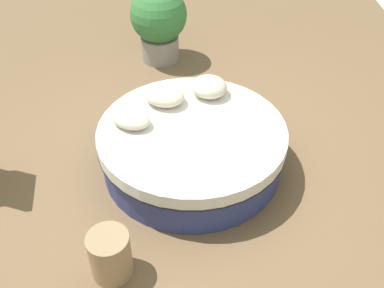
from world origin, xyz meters
TOP-DOWN VIEW (x-y plane):
  - ground_plane at (0.00, 0.00)m, footprint 16.00×16.00m
  - round_bed at (0.00, 0.00)m, footprint 2.01×2.01m
  - throw_pillow_0 at (-0.13, 0.65)m, footprint 0.42×0.40m
  - throw_pillow_1 at (-0.50, 0.27)m, footprint 0.47×0.39m
  - throw_pillow_2 at (-0.60, -0.24)m, footprint 0.44×0.32m
  - planter at (-1.55, 1.87)m, footprint 0.82×0.82m
  - side_table at (0.03, -1.53)m, footprint 0.37×0.37m

SIDE VIEW (x-z plane):
  - ground_plane at x=0.00m, z-range 0.00..0.00m
  - side_table at x=0.03m, z-range 0.00..0.47m
  - round_bed at x=0.00m, z-range 0.01..0.53m
  - throw_pillow_2 at x=-0.60m, z-range 0.53..0.69m
  - planter at x=-1.55m, z-range 0.06..1.18m
  - throw_pillow_1 at x=-0.50m, z-range 0.53..0.73m
  - throw_pillow_0 at x=-0.13m, z-range 0.53..0.74m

